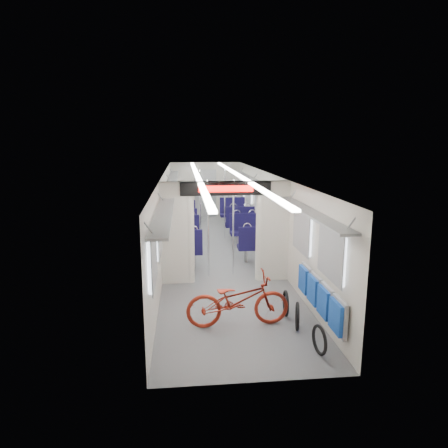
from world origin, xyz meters
name	(u,v)px	position (x,y,z in m)	size (l,w,h in m)	color
carriage	(218,205)	(0.00, -0.27, 1.50)	(12.00, 12.02, 2.31)	#515456
bicycle	(238,300)	(-0.02, -4.30, 0.47)	(0.63, 1.80, 0.94)	maroon
flip_bench	(320,296)	(1.35, -4.52, 0.58)	(0.12, 2.15, 0.56)	gray
bike_hoop_a	(319,341)	(1.07, -5.38, 0.21)	(0.47, 0.47, 0.05)	black
bike_hoop_b	(297,318)	(0.96, -4.57, 0.22)	(0.49, 0.49, 0.05)	black
bike_hoop_c	(286,305)	(0.91, -4.00, 0.22)	(0.49, 0.49, 0.05)	black
seat_bay_near_left	(184,238)	(-0.93, 0.00, 0.55)	(0.92, 2.14, 1.12)	black
seat_bay_near_right	(250,235)	(0.93, 0.23, 0.54)	(0.91, 2.07, 1.10)	black
seat_bay_far_left	(184,216)	(-0.93, 3.33, 0.54)	(0.90, 2.01, 1.08)	black
seat_bay_far_right	(236,215)	(0.93, 3.19, 0.57)	(0.96, 2.31, 1.17)	black
stanchion_near_left	(208,229)	(-0.36, -1.63, 1.15)	(0.04, 0.04, 2.30)	silver
stanchion_near_right	(233,228)	(0.24, -1.54, 1.15)	(0.04, 0.04, 2.30)	silver
stanchion_far_left	(200,207)	(-0.41, 1.57, 1.15)	(0.04, 0.04, 2.30)	silver
stanchion_far_right	(225,204)	(0.41, 2.06, 1.15)	(0.04, 0.04, 2.30)	silver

